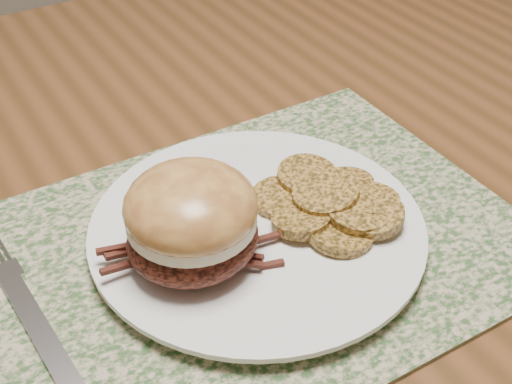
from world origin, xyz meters
TOP-DOWN VIEW (x-y plane):
  - dining_table at (0.00, 0.00)m, footprint 1.50×0.90m
  - placemat at (0.17, -0.11)m, footprint 0.45×0.33m
  - dinner_plate at (0.18, -0.10)m, footprint 0.26×0.26m
  - pork_sandwich at (0.11, -0.11)m, footprint 0.14×0.13m
  - roasted_potatoes at (0.24, -0.12)m, footprint 0.13×0.14m
  - fork at (-0.01, -0.09)m, footprint 0.03×0.20m

SIDE VIEW (x-z plane):
  - dining_table at x=0.00m, z-range 0.30..1.05m
  - placemat at x=0.17m, z-range 0.75..0.75m
  - fork at x=-0.01m, z-range 0.75..0.76m
  - dinner_plate at x=0.18m, z-range 0.75..0.77m
  - roasted_potatoes at x=0.24m, z-range 0.76..0.79m
  - pork_sandwich at x=0.11m, z-range 0.77..0.85m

